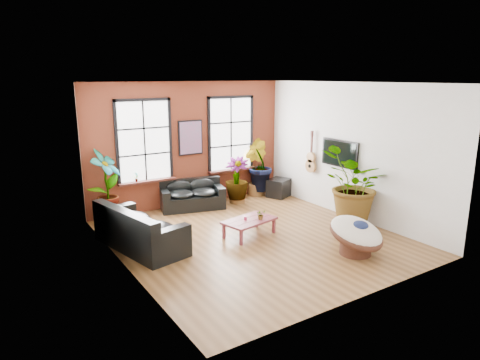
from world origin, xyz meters
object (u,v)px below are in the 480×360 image
object	(u,v)px
coffee_table	(249,221)
papasan_chair	(356,234)
sofa_left	(138,230)
sofa_back	(192,195)

from	to	relation	value
coffee_table	papasan_chair	distance (m)	2.45
sofa_left	papasan_chair	distance (m)	4.64
sofa_left	coffee_table	distance (m)	2.53
sofa_back	sofa_left	distance (m)	3.04
sofa_left	coffee_table	bearing A→B (deg)	-117.87
sofa_back	sofa_left	size ratio (longest dim) A/B	0.77
coffee_table	papasan_chair	world-z (taller)	papasan_chair
sofa_left	papasan_chair	bearing A→B (deg)	-138.88
coffee_table	papasan_chair	bearing A→B (deg)	-70.16
coffee_table	sofa_back	bearing A→B (deg)	81.52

